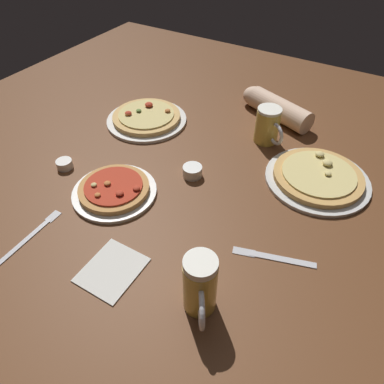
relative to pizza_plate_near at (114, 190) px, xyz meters
The scene contains 12 objects.
ground_plane 0.25m from the pizza_plate_near, 27.57° to the left, with size 2.40×2.40×0.03m, color brown.
pizza_plate_near is the anchor object (origin of this frame).
pizza_plate_far 0.43m from the pizza_plate_near, 112.72° to the left, with size 0.32×0.32×0.05m.
pizza_plate_side 0.65m from the pizza_plate_near, 36.24° to the left, with size 0.34×0.34×0.05m.
beer_mug_dark 0.47m from the pizza_plate_near, 24.97° to the right, with size 0.10×0.12×0.17m.
beer_mug_amber 0.59m from the pizza_plate_near, 59.96° to the left, with size 0.13×0.10×0.13m.
ramekin_sauce 0.26m from the pizza_plate_near, 50.72° to the left, with size 0.06×0.06×0.04m, color white.
ramekin_butter 0.23m from the pizza_plate_near, behind, with size 0.05×0.05×0.03m, color silver.
napkin_folded 0.29m from the pizza_plate_near, 51.50° to the right, with size 0.13×0.16×0.01m, color silver.
fork_left 0.27m from the pizza_plate_near, 109.06° to the right, with size 0.03×0.23×0.01m.
knife_right 0.52m from the pizza_plate_near, ahead, with size 0.22×0.08×0.01m.
diner_arm 0.74m from the pizza_plate_near, 70.11° to the left, with size 0.32×0.18×0.09m.
Camera 1 is at (0.41, -0.68, 0.76)m, focal length 33.03 mm.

